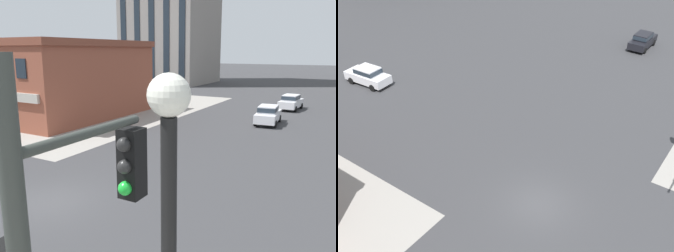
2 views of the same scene
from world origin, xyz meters
The scene contains 3 objects.
ground_plane centered at (0.00, 0.00, 0.00)m, with size 320.00×320.00×0.00m, color #38383A.
car_main_southbound_near centered at (27.33, 3.30, 0.92)m, with size 4.43×1.96×1.68m.
car_main_southbound_far centered at (4.36, 21.06, 0.92)m, with size 2.13×4.52×1.68m.
Camera 2 is at (-15.85, -8.80, 17.84)m, focal length 43.48 mm.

